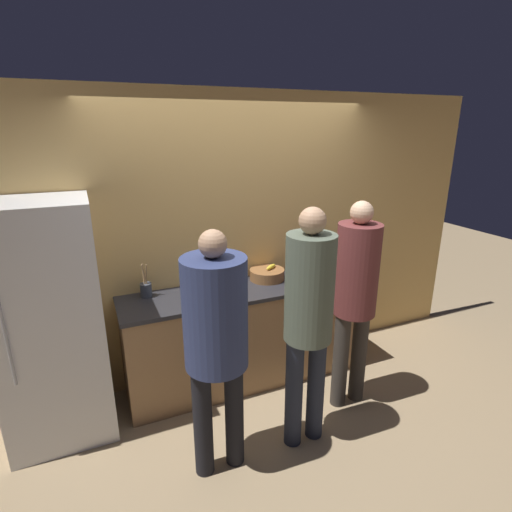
{
  "coord_description": "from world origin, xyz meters",
  "views": [
    {
      "loc": [
        -1.24,
        -2.72,
        2.29
      ],
      "look_at": [
        0.0,
        0.13,
        1.28
      ],
      "focal_mm": 28.0,
      "sensor_mm": 36.0,
      "label": 1
    }
  ],
  "objects_px": {
    "fruit_bowl": "(267,274)",
    "utensil_crock": "(146,289)",
    "person_center": "(308,311)",
    "bottle_red": "(317,263)",
    "refrigerator": "(50,324)",
    "person_right": "(355,290)",
    "cup_white": "(207,281)",
    "cup_yellow": "(238,277)",
    "bottle_amber": "(291,266)",
    "person_left": "(216,331)"
  },
  "relations": [
    {
      "from": "fruit_bowl",
      "to": "utensil_crock",
      "type": "height_order",
      "value": "utensil_crock"
    },
    {
      "from": "person_center",
      "to": "bottle_red",
      "type": "bearing_deg",
      "value": 55.34
    },
    {
      "from": "refrigerator",
      "to": "fruit_bowl",
      "type": "height_order",
      "value": "refrigerator"
    },
    {
      "from": "person_right",
      "to": "fruit_bowl",
      "type": "xyz_separation_m",
      "value": [
        -0.42,
        0.77,
        -0.07
      ]
    },
    {
      "from": "refrigerator",
      "to": "cup_white",
      "type": "bearing_deg",
      "value": 9.5
    },
    {
      "from": "bottle_red",
      "to": "cup_yellow",
      "type": "distance_m",
      "value": 0.81
    },
    {
      "from": "person_center",
      "to": "utensil_crock",
      "type": "bearing_deg",
      "value": 131.89
    },
    {
      "from": "person_right",
      "to": "cup_yellow",
      "type": "bearing_deg",
      "value": 129.33
    },
    {
      "from": "person_center",
      "to": "cup_white",
      "type": "distance_m",
      "value": 1.14
    },
    {
      "from": "refrigerator",
      "to": "utensil_crock",
      "type": "distance_m",
      "value": 0.75
    },
    {
      "from": "utensil_crock",
      "to": "fruit_bowl",
      "type": "bearing_deg",
      "value": -2.27
    },
    {
      "from": "person_right",
      "to": "bottle_amber",
      "type": "relative_size",
      "value": 10.97
    },
    {
      "from": "person_left",
      "to": "bottle_red",
      "type": "bearing_deg",
      "value": 36.13
    },
    {
      "from": "refrigerator",
      "to": "bottle_red",
      "type": "distance_m",
      "value": 2.36
    },
    {
      "from": "refrigerator",
      "to": "person_right",
      "type": "distance_m",
      "value": 2.33
    },
    {
      "from": "person_left",
      "to": "person_right",
      "type": "relative_size",
      "value": 0.98
    },
    {
      "from": "person_right",
      "to": "bottle_red",
      "type": "bearing_deg",
      "value": 81.44
    },
    {
      "from": "person_center",
      "to": "cup_yellow",
      "type": "height_order",
      "value": "person_center"
    },
    {
      "from": "refrigerator",
      "to": "utensil_crock",
      "type": "height_order",
      "value": "refrigerator"
    },
    {
      "from": "person_right",
      "to": "cup_yellow",
      "type": "xyz_separation_m",
      "value": [
        -0.69,
        0.84,
        -0.08
      ]
    },
    {
      "from": "cup_white",
      "to": "cup_yellow",
      "type": "bearing_deg",
      "value": 3.31
    },
    {
      "from": "refrigerator",
      "to": "fruit_bowl",
      "type": "xyz_separation_m",
      "value": [
        1.82,
        0.16,
        0.06
      ]
    },
    {
      "from": "person_right",
      "to": "bottle_red",
      "type": "distance_m",
      "value": 0.77
    },
    {
      "from": "person_left",
      "to": "refrigerator",
      "type": "bearing_deg",
      "value": 139.74
    },
    {
      "from": "fruit_bowl",
      "to": "refrigerator",
      "type": "bearing_deg",
      "value": -174.97
    },
    {
      "from": "person_right",
      "to": "bottle_red",
      "type": "height_order",
      "value": "person_right"
    },
    {
      "from": "fruit_bowl",
      "to": "person_right",
      "type": "bearing_deg",
      "value": -61.52
    },
    {
      "from": "bottle_red",
      "to": "bottle_amber",
      "type": "height_order",
      "value": "bottle_red"
    },
    {
      "from": "refrigerator",
      "to": "person_right",
      "type": "xyz_separation_m",
      "value": [
        2.24,
        -0.61,
        0.14
      ]
    },
    {
      "from": "bottle_amber",
      "to": "bottle_red",
      "type": "bearing_deg",
      "value": -23.34
    },
    {
      "from": "bottle_red",
      "to": "cup_white",
      "type": "distance_m",
      "value": 1.1
    },
    {
      "from": "fruit_bowl",
      "to": "person_center",
      "type": "bearing_deg",
      "value": -98.8
    },
    {
      "from": "person_left",
      "to": "cup_white",
      "type": "xyz_separation_m",
      "value": [
        0.26,
        1.05,
        -0.09
      ]
    },
    {
      "from": "person_left",
      "to": "person_center",
      "type": "height_order",
      "value": "person_center"
    },
    {
      "from": "person_center",
      "to": "fruit_bowl",
      "type": "height_order",
      "value": "person_center"
    },
    {
      "from": "utensil_crock",
      "to": "bottle_amber",
      "type": "xyz_separation_m",
      "value": [
        1.4,
        0.04,
        -0.0
      ]
    },
    {
      "from": "refrigerator",
      "to": "bottle_amber",
      "type": "bearing_deg",
      "value": 6.69
    },
    {
      "from": "bottle_amber",
      "to": "fruit_bowl",
      "type": "bearing_deg",
      "value": -163.6
    },
    {
      "from": "person_right",
      "to": "refrigerator",
      "type": "bearing_deg",
      "value": 164.74
    },
    {
      "from": "person_right",
      "to": "utensil_crock",
      "type": "xyz_separation_m",
      "value": [
        -1.52,
        0.82,
        -0.05
      ]
    },
    {
      "from": "utensil_crock",
      "to": "cup_white",
      "type": "height_order",
      "value": "utensil_crock"
    },
    {
      "from": "person_right",
      "to": "fruit_bowl",
      "type": "bearing_deg",
      "value": 118.48
    },
    {
      "from": "refrigerator",
      "to": "bottle_amber",
      "type": "xyz_separation_m",
      "value": [
        2.12,
        0.25,
        0.08
      ]
    },
    {
      "from": "refrigerator",
      "to": "bottle_red",
      "type": "relative_size",
      "value": 7.9
    },
    {
      "from": "person_center",
      "to": "bottle_red",
      "type": "xyz_separation_m",
      "value": [
        0.69,
        1.0,
        -0.06
      ]
    },
    {
      "from": "person_left",
      "to": "person_center",
      "type": "relative_size",
      "value": 0.96
    },
    {
      "from": "fruit_bowl",
      "to": "utensil_crock",
      "type": "distance_m",
      "value": 1.1
    },
    {
      "from": "person_center",
      "to": "bottle_red",
      "type": "relative_size",
      "value": 7.8
    },
    {
      "from": "person_left",
      "to": "bottle_amber",
      "type": "distance_m",
      "value": 1.57
    },
    {
      "from": "cup_yellow",
      "to": "person_right",
      "type": "bearing_deg",
      "value": -50.67
    }
  ]
}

